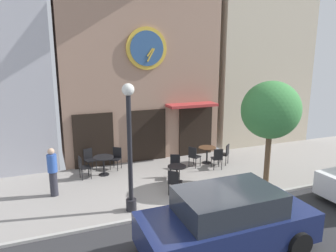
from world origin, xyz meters
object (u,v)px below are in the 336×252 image
at_px(cafe_table_center, 104,161).
at_px(cafe_chair_left_end, 194,155).
at_px(street_tree, 271,110).
at_px(pedestrian_blue, 53,171).
at_px(cafe_chair_facing_street, 217,157).
at_px(cafe_table_leftmost, 177,172).
at_px(cafe_chair_right_end, 175,164).
at_px(cafe_chair_corner, 83,166).
at_px(street_lamp, 130,149).
at_px(cafe_chair_mid_row, 116,156).
at_px(cafe_chair_facing_wall, 174,181).
at_px(cafe_chair_by_entrance, 89,158).
at_px(parked_car_navy, 227,221).
at_px(cafe_chair_outer, 225,153).
at_px(cafe_table_center_left, 207,152).

distance_m(cafe_table_center, cafe_chair_left_end, 3.72).
relative_size(street_tree, pedestrian_blue, 2.28).
relative_size(street_tree, cafe_chair_facing_street, 4.22).
distance_m(cafe_chair_facing_street, cafe_chair_left_end, 0.99).
bearing_deg(cafe_table_leftmost, cafe_chair_right_end, 71.79).
bearing_deg(cafe_chair_right_end, cafe_chair_left_end, 32.96).
xyz_separation_m(cafe_table_center, cafe_chair_corner, (-0.81, -0.12, -0.03)).
bearing_deg(cafe_table_center, cafe_chair_right_end, -26.68).
distance_m(street_tree, cafe_table_center, 6.59).
distance_m(street_tree, cafe_table_leftmost, 3.97).
bearing_deg(cafe_table_leftmost, cafe_chair_facing_street, 23.09).
relative_size(cafe_table_center, cafe_chair_corner, 0.89).
xyz_separation_m(street_lamp, street_tree, (5.11, 0.10, 0.79)).
xyz_separation_m(cafe_table_leftmost, cafe_chair_mid_row, (-1.65, 2.56, 0.00)).
xyz_separation_m(cafe_chair_facing_street, cafe_chair_facing_wall, (-2.60, -1.63, 0.00)).
bearing_deg(cafe_chair_by_entrance, cafe_chair_left_end, -16.96).
bearing_deg(parked_car_navy, cafe_table_leftmost, 85.02).
relative_size(cafe_table_center, cafe_chair_by_entrance, 0.89).
xyz_separation_m(street_lamp, cafe_chair_by_entrance, (-0.71, 3.97, -1.45)).
bearing_deg(cafe_chair_facing_wall, cafe_table_leftmost, 60.82).
bearing_deg(cafe_chair_corner, cafe_chair_right_end, -19.08).
height_order(cafe_chair_outer, cafe_chair_left_end, same).
distance_m(street_lamp, cafe_chair_outer, 5.65).
bearing_deg(cafe_chair_outer, cafe_chair_facing_wall, -147.78).
height_order(cafe_table_center, cafe_chair_corner, cafe_chair_corner).
distance_m(cafe_chair_facing_street, cafe_chair_facing_wall, 3.07).
distance_m(cafe_chair_facing_wall, cafe_chair_mid_row, 3.48).
relative_size(cafe_chair_facing_street, cafe_chair_left_end, 1.00).
bearing_deg(cafe_chair_outer, street_tree, -83.80).
bearing_deg(pedestrian_blue, street_tree, -14.38).
distance_m(cafe_chair_right_end, cafe_chair_left_end, 1.39).
bearing_deg(street_tree, cafe_chair_by_entrance, 146.41).
bearing_deg(cafe_chair_outer, cafe_table_leftmost, -154.66).
bearing_deg(pedestrian_blue, cafe_table_leftmost, -10.74).
bearing_deg(street_lamp, cafe_table_center_left, 35.21).
xyz_separation_m(cafe_chair_facing_street, cafe_chair_left_end, (-0.80, 0.58, 0.00)).
xyz_separation_m(street_tree, cafe_chair_right_end, (-2.84, 1.85, -2.24)).
xyz_separation_m(cafe_chair_right_end, cafe_chair_left_end, (1.16, 0.75, 0.00)).
distance_m(cafe_chair_by_entrance, cafe_chair_facing_wall, 4.19).
bearing_deg(cafe_table_center_left, pedestrian_blue, -171.05).
distance_m(cafe_chair_corner, pedestrian_blue, 1.61).
bearing_deg(cafe_chair_corner, cafe_chair_mid_row, 23.71).
bearing_deg(cafe_chair_corner, street_lamp, -71.05).
bearing_deg(cafe_chair_left_end, cafe_chair_facing_wall, -129.12).
relative_size(cafe_table_center, cafe_chair_facing_wall, 0.89).
distance_m(cafe_chair_by_entrance, pedestrian_blue, 2.49).
height_order(street_tree, parked_car_navy, street_tree).
bearing_deg(cafe_chair_facing_street, street_lamp, -153.39).
height_order(cafe_chair_outer, cafe_chair_right_end, same).
relative_size(street_tree, cafe_table_leftmost, 4.97).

